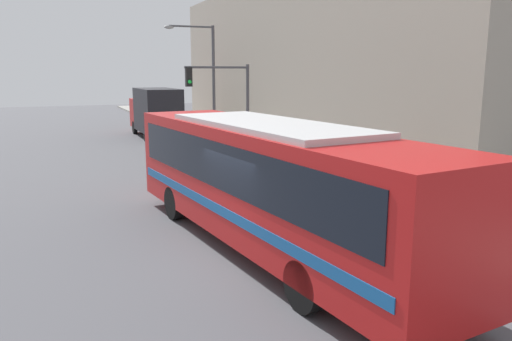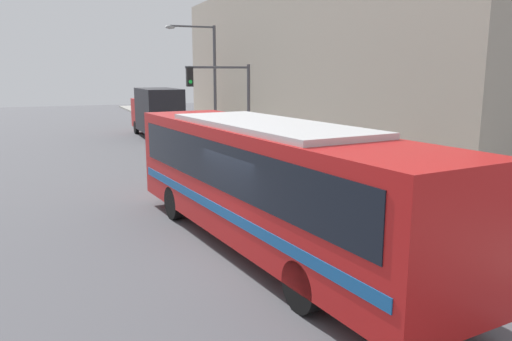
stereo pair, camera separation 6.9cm
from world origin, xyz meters
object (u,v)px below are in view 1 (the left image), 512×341
(delivery_truck, at_px, (155,111))
(pedestrian_mid_block, at_px, (402,170))
(street_lamp, at_px, (207,72))
(parking_meter, at_px, (299,156))
(city_bus, at_px, (267,177))
(pedestrian_near_corner, at_px, (314,146))
(fire_hydrant, at_px, (317,174))
(traffic_light_pole, at_px, (225,93))

(delivery_truck, xyz_separation_m, pedestrian_mid_block, (4.32, -19.92, -0.77))
(street_lamp, xyz_separation_m, pedestrian_mid_block, (2.11, -15.32, -3.30))
(delivery_truck, bearing_deg, parking_meter, -81.52)
(city_bus, distance_m, pedestrian_near_corner, 10.14)
(city_bus, bearing_deg, delivery_truck, 78.53)
(fire_hydrant, distance_m, pedestrian_near_corner, 3.28)
(delivery_truck, distance_m, pedestrian_near_corner, 15.14)
(street_lamp, relative_size, pedestrian_mid_block, 4.17)
(city_bus, bearing_deg, fire_hydrant, 43.65)
(city_bus, relative_size, pedestrian_mid_block, 7.15)
(fire_hydrant, bearing_deg, pedestrian_mid_block, -51.72)
(fire_hydrant, bearing_deg, city_bus, -130.10)
(fire_hydrant, height_order, parking_meter, parking_meter)
(city_bus, distance_m, delivery_truck, 22.88)
(street_lamp, bearing_deg, fire_hydrant, -89.20)
(pedestrian_mid_block, bearing_deg, pedestrian_near_corner, 94.72)
(fire_hydrant, relative_size, pedestrian_near_corner, 0.38)
(delivery_truck, height_order, parking_meter, delivery_truck)
(delivery_truck, xyz_separation_m, pedestrian_near_corner, (3.88, -14.62, -0.63))
(traffic_light_pole, relative_size, pedestrian_mid_block, 2.76)
(street_lamp, height_order, pedestrian_mid_block, street_lamp)
(parking_meter, relative_size, pedestrian_mid_block, 0.75)
(traffic_light_pole, height_order, parking_meter, traffic_light_pole)
(city_bus, xyz_separation_m, street_lamp, (4.29, 18.18, 2.48))
(city_bus, distance_m, parking_meter, 8.15)
(city_bus, height_order, delivery_truck, delivery_truck)
(parking_meter, bearing_deg, delivery_truck, 98.48)
(city_bus, distance_m, traffic_light_pole, 13.09)
(fire_hydrant, distance_m, pedestrian_mid_block, 3.15)
(city_bus, height_order, street_lamp, street_lamp)
(street_lamp, bearing_deg, parking_meter, -89.10)
(fire_hydrant, relative_size, pedestrian_mid_block, 0.43)
(parking_meter, xyz_separation_m, pedestrian_near_corner, (1.49, 1.41, 0.13))
(delivery_truck, height_order, pedestrian_mid_block, delivery_truck)
(fire_hydrant, height_order, street_lamp, street_lamp)
(parking_meter, relative_size, pedestrian_near_corner, 0.66)
(delivery_truck, bearing_deg, fire_hydrant, -82.22)
(delivery_truck, bearing_deg, city_bus, -95.23)
(street_lamp, distance_m, pedestrian_mid_block, 15.81)
(city_bus, xyz_separation_m, pedestrian_mid_block, (6.40, 2.86, -0.82))
(city_bus, relative_size, delivery_truck, 1.62)
(fire_hydrant, bearing_deg, pedestrian_near_corner, 62.39)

